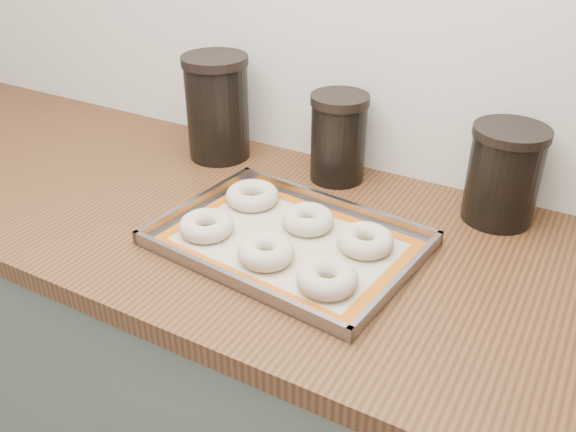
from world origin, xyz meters
The scene contains 13 objects.
cabinet centered at (0.00, 1.68, 0.43)m, with size 3.00×0.65×0.86m, color #5D6559.
countertop centered at (0.00, 1.68, 0.88)m, with size 3.06×0.68×0.04m, color brown.
baking_tray centered at (-0.06, 1.63, 0.91)m, with size 0.49×0.38×0.03m.
baking_mat centered at (-0.06, 1.63, 0.90)m, with size 0.45×0.33×0.00m.
bagel_front_left centered at (-0.21, 1.58, 0.92)m, with size 0.10×0.10×0.03m, color beige.
bagel_front_mid centered at (-0.07, 1.56, 0.92)m, with size 0.10×0.10×0.04m, color beige.
bagel_front_right centered at (0.06, 1.54, 0.92)m, with size 0.10×0.10×0.04m, color beige.
bagel_back_left centered at (-0.20, 1.72, 0.92)m, with size 0.11×0.11×0.03m, color beige.
bagel_back_mid centered at (-0.05, 1.69, 0.92)m, with size 0.10×0.10×0.04m, color beige.
bagel_back_right centered at (0.07, 1.68, 0.92)m, with size 0.10×0.10×0.04m, color beige.
canister_left centered at (-0.39, 1.89, 1.02)m, with size 0.15×0.15×0.24m.
canister_mid centered at (-0.10, 1.92, 1.00)m, with size 0.12×0.12×0.19m.
canister_right centered at (0.25, 1.91, 1.00)m, with size 0.14×0.14×0.19m.
Camera 1 is at (0.40, 0.82, 1.51)m, focal length 38.00 mm.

